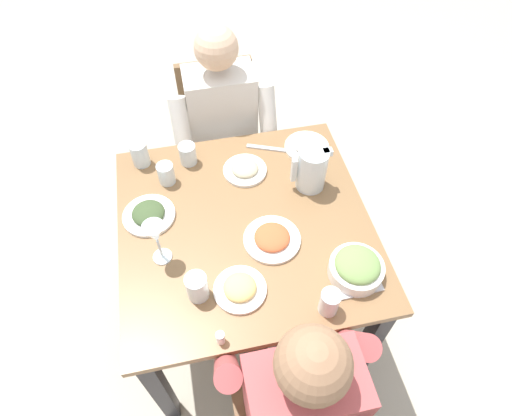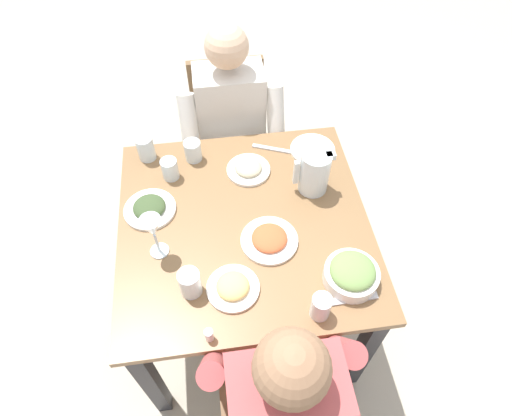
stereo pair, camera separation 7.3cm
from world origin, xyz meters
TOP-DOWN VIEW (x-y plane):
  - ground_plane at (0.00, 0.00)m, footprint 8.00×8.00m
  - dining_table at (0.00, 0.00)m, footprint 0.97×0.97m
  - chair_near at (-0.02, -0.78)m, footprint 0.40×0.40m
  - diner_near at (-0.02, -0.58)m, footprint 0.48×0.53m
  - diner_far at (-0.04, 0.58)m, footprint 0.48×0.53m
  - water_pitcher at (-0.30, -0.14)m, footprint 0.16×0.12m
  - salad_bowl at (-0.34, 0.30)m, footprint 0.19×0.19m
  - plate_yoghurt at (-0.35, -0.34)m, footprint 0.20×0.20m
  - plate_rice_curry at (-0.08, 0.10)m, footprint 0.22×0.22m
  - plate_fries at (0.07, 0.28)m, footprint 0.19×0.19m
  - plate_beans at (-0.05, -0.26)m, footprint 0.18×0.18m
  - plate_dolmas at (0.36, -0.11)m, footprint 0.20×0.20m
  - water_glass_far_right at (-0.20, 0.41)m, footprint 0.07×0.07m
  - water_glass_near_left at (0.37, -0.40)m, footprint 0.07×0.07m
  - water_glass_far_left at (0.27, -0.28)m, footprint 0.07×0.07m
  - water_glass_center at (0.21, 0.26)m, footprint 0.08×0.08m
  - water_glass_near_right at (0.17, -0.37)m, footprint 0.07×0.07m
  - wine_glass at (0.32, 0.09)m, footprint 0.08×0.08m
  - salt_shaker at (0.17, 0.44)m, footprint 0.03×0.03m
  - fork_near at (-0.33, 0.37)m, footprint 0.17×0.03m
  - knife_near at (-0.18, -0.38)m, footprint 0.18×0.09m

SIDE VIEW (x-z plane):
  - ground_plane at x=0.00m, z-range 0.00..0.00m
  - chair_near at x=-0.02m, z-range 0.06..0.94m
  - dining_table at x=0.00m, z-range 0.26..1.00m
  - diner_near at x=-0.02m, z-range 0.06..1.24m
  - diner_far at x=-0.04m, z-range 0.06..1.24m
  - fork_near at x=-0.33m, z-range 0.75..0.75m
  - knife_near at x=-0.18m, z-range 0.75..0.75m
  - plate_beans at x=-0.05m, z-range 0.74..0.78m
  - plate_rice_curry at x=-0.08m, z-range 0.74..0.78m
  - plate_dolmas at x=0.36m, z-range 0.74..0.78m
  - plate_fries at x=0.07m, z-range 0.74..0.79m
  - plate_yoghurt at x=-0.35m, z-range 0.74..0.79m
  - salt_shaker at x=0.17m, z-range 0.75..0.80m
  - salad_bowl at x=-0.34m, z-range 0.74..0.83m
  - water_glass_far_left at x=0.27m, z-range 0.75..0.84m
  - water_glass_near_right at x=0.17m, z-range 0.75..0.84m
  - water_glass_far_right at x=-0.20m, z-range 0.75..0.85m
  - water_glass_center at x=0.21m, z-range 0.75..0.86m
  - water_glass_near_left at x=0.37m, z-range 0.75..0.86m
  - water_pitcher at x=-0.30m, z-range 0.75..0.94m
  - wine_glass at x=0.32m, z-range 0.79..0.99m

